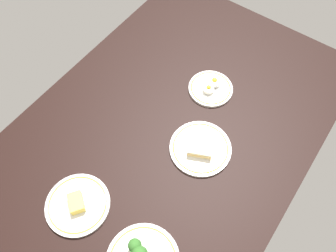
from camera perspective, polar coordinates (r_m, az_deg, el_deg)
name	(u,v)px	position (r cm, az deg, el deg)	size (l,w,h in cm)	color
dining_table	(168,131)	(125.46, 0.00, -0.91)	(147.93, 98.30, 4.00)	black
plate_sandwich	(200,148)	(119.26, 5.51, -3.74)	(22.00, 22.00, 4.29)	white
plate_cheese	(78,204)	(115.19, -15.16, -12.77)	(21.09, 21.09, 4.70)	white
plate_eggs	(211,88)	(133.67, 7.32, 6.51)	(17.43, 17.43, 4.74)	white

